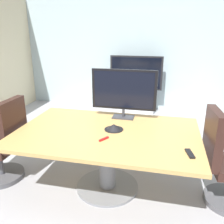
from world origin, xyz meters
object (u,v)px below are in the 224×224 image
object	(u,v)px
office_chair_left	(4,147)
conference_phone	(114,127)
wall_display_unit	(135,93)
remote_control	(190,153)
tv_monitor	(124,91)
conference_table	(107,144)

from	to	relation	value
office_chair_left	conference_phone	bearing A→B (deg)	97.44
wall_display_unit	remote_control	size ratio (longest dim) A/B	7.71
tv_monitor	remote_control	xyz separation A→B (m)	(0.79, -0.85, -0.35)
tv_monitor	conference_phone	size ratio (longest dim) A/B	3.82
office_chair_left	wall_display_unit	world-z (taller)	wall_display_unit
tv_monitor	remote_control	size ratio (longest dim) A/B	4.94
conference_table	remote_control	size ratio (longest dim) A/B	12.22
conference_table	remote_control	distance (m)	0.97
remote_control	conference_phone	bearing A→B (deg)	140.25
office_chair_left	remote_control	size ratio (longest dim) A/B	6.41
tv_monitor	office_chair_left	bearing A→B (deg)	-156.50
conference_table	tv_monitor	size ratio (longest dim) A/B	2.47
office_chair_left	conference_phone	size ratio (longest dim) A/B	4.95
tv_monitor	remote_control	bearing A→B (deg)	-47.22
conference_phone	remote_control	bearing A→B (deg)	-26.67
office_chair_left	wall_display_unit	distance (m)	3.40
office_chair_left	wall_display_unit	size ratio (longest dim) A/B	0.83
office_chair_left	wall_display_unit	bearing A→B (deg)	158.97
conference_table	remote_control	xyz separation A→B (m)	(0.89, -0.35, 0.18)
conference_phone	office_chair_left	bearing A→B (deg)	-172.84
wall_display_unit	tv_monitor	bearing A→B (deg)	-85.97
conference_phone	remote_control	size ratio (longest dim) A/B	1.29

